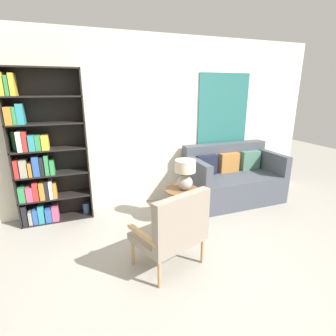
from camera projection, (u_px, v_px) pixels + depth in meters
ground_plane at (194, 274)px, 2.79m from camera, size 14.00×14.00×0.00m
wall_back at (143, 123)px, 4.22m from camera, size 6.40×0.08×2.70m
bookshelf at (41, 159)px, 3.66m from camera, size 0.99×0.30×2.16m
armchair at (175, 228)px, 2.74m from camera, size 0.84×0.75×0.90m
couch at (232, 179)px, 4.60m from camera, size 1.60×0.88×0.96m
side_table at (182, 193)px, 3.78m from camera, size 0.49×0.49×0.51m
table_lamp at (185, 173)px, 3.68m from camera, size 0.29×0.29×0.44m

